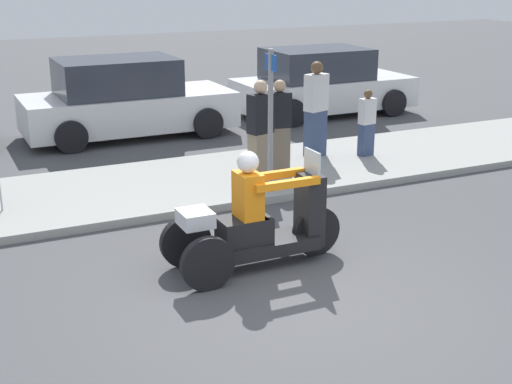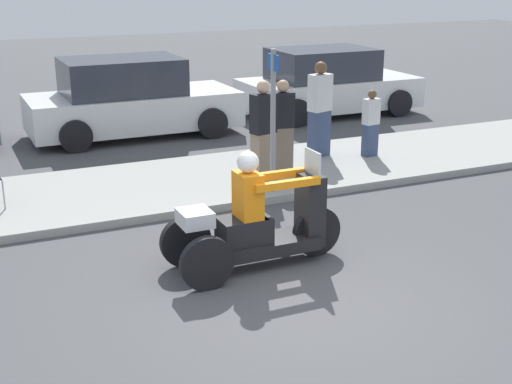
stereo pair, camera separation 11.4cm
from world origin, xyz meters
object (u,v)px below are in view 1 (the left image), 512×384
Objects in this scene: motorcycle_trike at (256,226)px; spectator_far_back at (367,124)px; parked_car_lot_left at (321,84)px; spectator_near_curb at (279,127)px; parked_car_lot_right at (125,100)px; spectator_end_of_line at (260,133)px; street_sign at (270,116)px; spectator_by_tree at (316,111)px.

spectator_far_back is at bearing 41.69° from motorcycle_trike.
spectator_far_back is 4.33m from parked_car_lot_left.
spectator_near_curb is (1.97, 3.25, 0.35)m from motorcycle_trike.
spectator_far_back is at bearing -109.32° from parked_car_lot_left.
parked_car_lot_right reaches higher than spectator_far_back.
spectator_far_back is at bearing 14.14° from spectator_end_of_line.
street_sign reaches higher than spectator_near_curb.
spectator_end_of_line is at bearing -129.58° from parked_car_lot_left.
parked_car_lot_left is at bearing 70.68° from spectator_far_back.
spectator_by_tree is at bearing 29.64° from spectator_near_curb.
spectator_near_curb is (-1.05, -0.60, -0.08)m from spectator_by_tree.
spectator_end_of_line reaches higher than parked_car_lot_left.
motorcycle_trike is 3.81m from spectator_near_curb.
street_sign is at bearing -123.79° from spectator_near_curb.
spectator_near_curb is 4.37m from parked_car_lot_right.
motorcycle_trike is at bearing -120.07° from street_sign.
spectator_near_curb is at bearing 56.21° from street_sign.
motorcycle_trike is 1.44× the size of spectator_near_curb.
spectator_far_back is 1.92m from spectator_near_curb.
spectator_end_of_line is at bearing 63.44° from motorcycle_trike.
street_sign is (-4.00, -5.28, 0.58)m from parked_car_lot_left.
spectator_by_tree reaches higher than spectator_near_curb.
parked_car_lot_left reaches higher than motorcycle_trike.
motorcycle_trike is at bearing -138.31° from spectator_far_back.
spectator_far_back is 0.29× the size of parked_car_lot_left.
parked_car_lot_right is at bearing 110.70° from spectator_near_curb.
parked_car_lot_right is (-2.60, 3.49, -0.19)m from spectator_by_tree.
parked_car_lot_right is 1.98× the size of street_sign.
street_sign reaches higher than motorcycle_trike.
spectator_end_of_line is at bearing -143.08° from spectator_near_curb.
spectator_near_curb reaches higher than spectator_far_back.
spectator_by_tree reaches higher than spectator_far_back.
street_sign reaches higher than parked_car_lot_left.
spectator_end_of_line is 0.71m from street_sign.
spectator_end_of_line is 0.95× the size of spectator_by_tree.
spectator_end_of_line is 0.38× the size of parked_car_lot_right.
parked_car_lot_left is (2.29, 3.69, -0.21)m from spectator_by_tree.
spectator_end_of_line is 0.75× the size of street_sign.
spectator_end_of_line reaches higher than spectator_far_back.
spectator_near_curb is 0.71× the size of street_sign.
parked_car_lot_left is (1.43, 4.09, 0.03)m from spectator_far_back.
spectator_far_back is 0.71× the size of spectator_by_tree.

